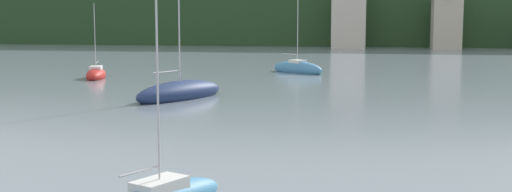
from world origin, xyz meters
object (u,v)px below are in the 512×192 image
(shore_building_westcentral, at_px, (446,19))
(sailboat_far_8, at_px, (297,69))
(sailboat_far_5, at_px, (180,93))
(sailboat_far_7, at_px, (96,75))
(shore_building_west, at_px, (349,14))

(shore_building_westcentral, distance_m, sailboat_far_8, 50.51)
(sailboat_far_5, height_order, sailboat_far_7, sailboat_far_5)
(sailboat_far_5, bearing_deg, sailboat_far_8, 9.83)
(shore_building_westcentral, relative_size, sailboat_far_8, 1.13)
(sailboat_far_7, bearing_deg, sailboat_far_5, 24.69)
(shore_building_west, relative_size, shore_building_westcentral, 1.15)
(shore_building_west, relative_size, sailboat_far_8, 1.30)
(sailboat_far_7, height_order, sailboat_far_8, sailboat_far_8)
(shore_building_westcentral, xyz_separation_m, sailboat_far_5, (-21.88, -66.25, -4.35))
(shore_building_westcentral, xyz_separation_m, sailboat_far_7, (-32.21, -55.29, -4.40))
(shore_building_west, height_order, sailboat_far_8, shore_building_west)
(shore_building_west, xyz_separation_m, sailboat_far_5, (-7.05, -65.99, -5.07))
(shore_building_westcentral, relative_size, sailboat_far_7, 1.58)
(sailboat_far_5, distance_m, sailboat_far_8, 19.54)
(shore_building_westcentral, bearing_deg, sailboat_far_7, -120.22)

